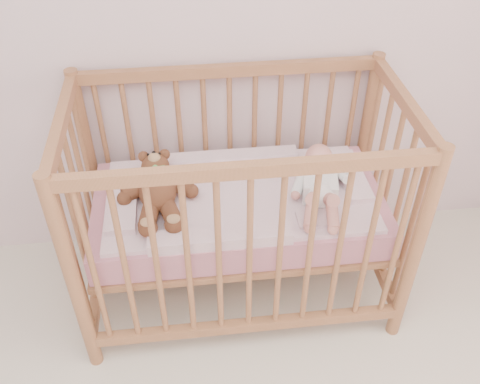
{
  "coord_description": "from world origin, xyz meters",
  "views": [
    {
      "loc": [
        0.11,
        -0.11,
        2.0
      ],
      "look_at": [
        0.31,
        1.55,
        0.62
      ],
      "focal_mm": 40.0,
      "sensor_mm": 36.0,
      "label": 1
    }
  ],
  "objects": [
    {
      "name": "crib",
      "position": [
        0.31,
        1.6,
        0.5
      ],
      "size": [
        1.36,
        0.76,
        1.0
      ],
      "primitive_type": null,
      "color": "#AA6B48",
      "rests_on": "floor"
    },
    {
      "name": "mattress",
      "position": [
        0.31,
        1.6,
        0.49
      ],
      "size": [
        1.22,
        0.62,
        0.13
      ],
      "primitive_type": "cube",
      "color": "#C67B87",
      "rests_on": "crib"
    },
    {
      "name": "blanket",
      "position": [
        0.31,
        1.6,
        0.56
      ],
      "size": [
        1.1,
        0.58,
        0.06
      ],
      "primitive_type": null,
      "color": "#D08FA3",
      "rests_on": "mattress"
    },
    {
      "name": "baby",
      "position": [
        0.65,
        1.58,
        0.64
      ],
      "size": [
        0.36,
        0.58,
        0.13
      ],
      "primitive_type": null,
      "rotation": [
        0.0,
        0.0,
        -0.2
      ],
      "color": "white",
      "rests_on": "blanket"
    },
    {
      "name": "teddy_bear",
      "position": [
        -0.02,
        1.58,
        0.65
      ],
      "size": [
        0.37,
        0.51,
        0.13
      ],
      "primitive_type": null,
      "rotation": [
        0.0,
        0.0,
        0.06
      ],
      "color": "brown",
      "rests_on": "blanket"
    }
  ]
}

